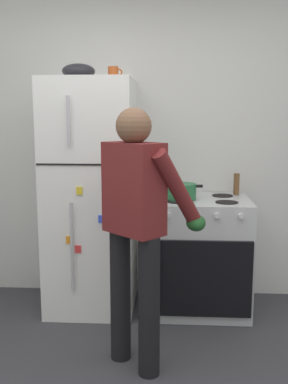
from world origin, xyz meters
TOP-DOWN VIEW (x-y plane):
  - kitchen_wall_back at (0.00, 1.95)m, footprint 6.00×0.10m
  - refrigerator at (-0.43, 1.57)m, footprint 0.68×0.72m
  - stove_range at (0.44, 1.56)m, footprint 0.76×0.67m
  - person_cook at (0.01, 0.70)m, footprint 0.64×0.67m
  - red_pot at (0.28, 1.52)m, footprint 0.33×0.23m
  - coffee_mug at (-0.25, 1.62)m, footprint 0.11×0.08m
  - pepper_mill at (0.74, 1.77)m, footprint 0.05×0.05m
  - mixing_bowl at (-0.51, 1.57)m, footprint 0.25×0.25m

SIDE VIEW (x-z plane):
  - stove_range at x=0.44m, z-range 0.00..0.91m
  - refrigerator at x=-0.43m, z-range 0.00..1.83m
  - person_cook at x=0.01m, z-range 0.15..1.75m
  - red_pot at x=0.28m, z-range 0.91..1.04m
  - pepper_mill at x=0.74m, z-range 0.91..1.09m
  - kitchen_wall_back at x=0.00m, z-range 0.00..2.70m
  - coffee_mug at x=-0.25m, z-range 1.83..1.93m
  - mixing_bowl at x=-0.51m, z-range 1.83..1.95m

